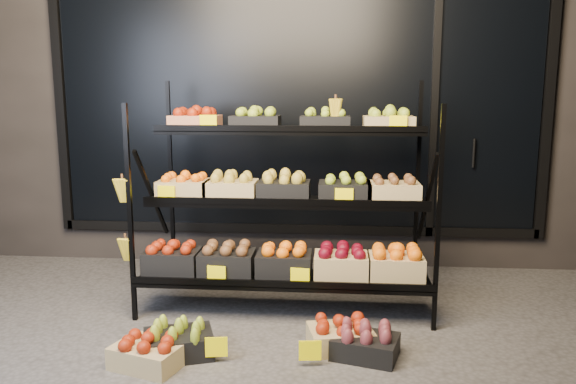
# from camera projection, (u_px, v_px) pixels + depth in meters

# --- Properties ---
(ground) EXTENTS (24.00, 24.00, 0.00)m
(ground) POSITION_uv_depth(u_px,v_px,m) (278.00, 336.00, 3.66)
(ground) COLOR #514F4C
(ground) RESTS_ON ground
(building) EXTENTS (6.00, 2.08, 3.50)m
(building) POSITION_uv_depth(u_px,v_px,m) (303.00, 75.00, 5.90)
(building) COLOR #2D2826
(building) RESTS_ON ground
(display_rack) EXTENTS (2.18, 1.02, 1.66)m
(display_rack) POSITION_uv_depth(u_px,v_px,m) (285.00, 200.00, 4.11)
(display_rack) COLOR black
(display_rack) RESTS_ON ground
(tag_floor_a) EXTENTS (0.13, 0.01, 0.12)m
(tag_floor_a) POSITION_uv_depth(u_px,v_px,m) (216.00, 353.00, 3.29)
(tag_floor_a) COLOR #FFED00
(tag_floor_a) RESTS_ON ground
(tag_floor_b) EXTENTS (0.13, 0.01, 0.12)m
(tag_floor_b) POSITION_uv_depth(u_px,v_px,m) (310.00, 357.00, 3.24)
(tag_floor_b) COLOR #FFED00
(tag_floor_b) RESTS_ON ground
(floor_crate_left) EXTENTS (0.45, 0.39, 0.20)m
(floor_crate_left) POSITION_uv_depth(u_px,v_px,m) (148.00, 351.00, 3.24)
(floor_crate_left) COLOR tan
(floor_crate_left) RESTS_ON ground
(floor_crate_midleft) EXTENTS (0.48, 0.41, 0.20)m
(floor_crate_midleft) POSITION_uv_depth(u_px,v_px,m) (178.00, 340.00, 3.38)
(floor_crate_midleft) COLOR black
(floor_crate_midleft) RESTS_ON ground
(floor_crate_midright) EXTENTS (0.44, 0.36, 0.20)m
(floor_crate_midright) POSITION_uv_depth(u_px,v_px,m) (340.00, 334.00, 3.47)
(floor_crate_midright) COLOR tan
(floor_crate_midright) RESTS_ON ground
(floor_crate_right) EXTENTS (0.44, 0.37, 0.19)m
(floor_crate_right) POSITION_uv_depth(u_px,v_px,m) (365.00, 342.00, 3.36)
(floor_crate_right) COLOR black
(floor_crate_right) RESTS_ON ground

